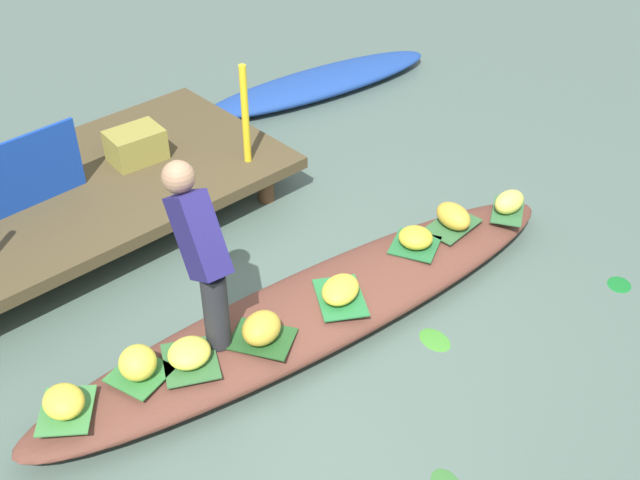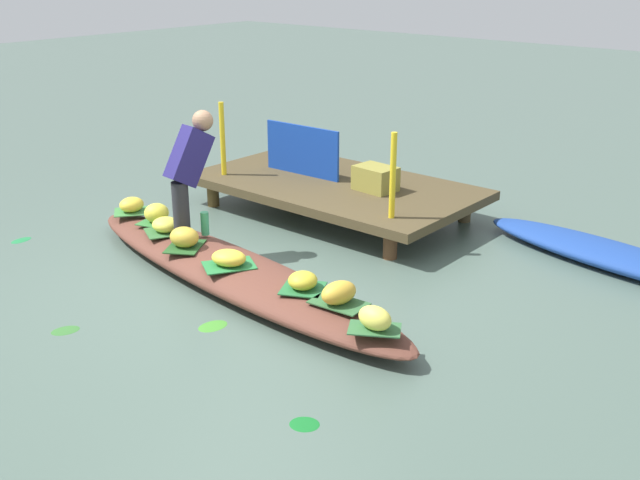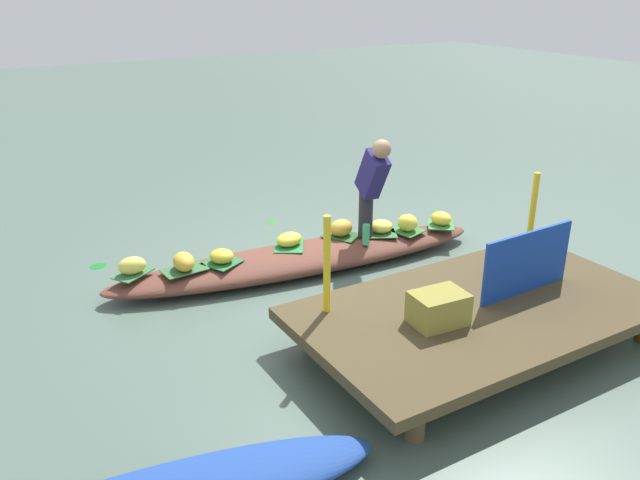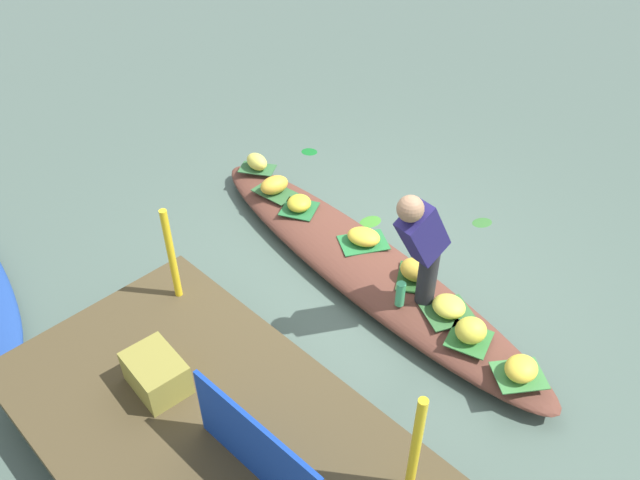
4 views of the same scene
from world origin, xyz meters
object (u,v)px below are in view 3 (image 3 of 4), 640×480
banana_bunch_7 (184,262)px  water_bottle (366,234)px  vendor_boat (302,258)px  banana_bunch_6 (441,218)px  produce_crate (438,308)px  banana_bunch_1 (132,266)px  vendor_person (372,182)px  banana_bunch_3 (289,239)px  banana_bunch_4 (381,226)px  market_banner (527,262)px  banana_bunch_0 (222,256)px  banana_bunch_2 (341,228)px  banana_bunch_5 (408,223)px

banana_bunch_7 → water_bottle: water_bottle is taller
vendor_boat → banana_bunch_6: bearing=178.8°
vendor_boat → produce_crate: bearing=97.2°
banana_bunch_1 → vendor_person: size_ratio=0.23×
produce_crate → banana_bunch_3: bearing=-86.9°
banana_bunch_4 → banana_bunch_6: bearing=168.0°
water_bottle → banana_bunch_7: bearing=-10.6°
banana_bunch_1 → market_banner: 3.76m
banana_bunch_0 → banana_bunch_6: size_ratio=0.97×
banana_bunch_1 → banana_bunch_6: 3.58m
banana_bunch_2 → banana_bunch_4: (-0.45, 0.15, -0.02)m
banana_bunch_1 → banana_bunch_2: (-2.33, 0.19, 0.01)m
banana_bunch_3 → water_bottle: 0.85m
vendor_boat → banana_bunch_7: banana_bunch_7 is taller
banana_bunch_4 → banana_bunch_6: banana_bunch_6 is taller
banana_bunch_0 → water_bottle: water_bottle is taller
vendor_person → market_banner: vendor_person is taller
water_bottle → banana_bunch_6: bearing=-178.0°
water_bottle → vendor_boat: bearing=-22.3°
banana_bunch_4 → banana_bunch_7: banana_bunch_7 is taller
vendor_person → water_bottle: bearing=32.2°
banana_bunch_5 → water_bottle: water_bottle is taller
banana_bunch_3 → market_banner: (-1.16, 2.29, 0.34)m
banana_bunch_2 → banana_bunch_6: banana_bunch_2 is taller
banana_bunch_2 → banana_bunch_6: (-1.21, 0.31, -0.02)m
banana_bunch_0 → banana_bunch_4: bearing=175.7°
banana_bunch_1 → banana_bunch_5: size_ratio=1.10×
banana_bunch_7 → water_bottle: size_ratio=1.35×
banana_bunch_5 → banana_bunch_7: 2.62m
banana_bunch_1 → vendor_boat: bearing=171.4°
vendor_boat → banana_bunch_0: (0.91, -0.07, 0.20)m
vendor_person → water_bottle: vendor_person is taller
banana_bunch_3 → banana_bunch_4: banana_bunch_4 is taller
vendor_person → water_bottle: 0.58m
banana_bunch_2 → banana_bunch_1: bearing=-4.7°
vendor_person → banana_bunch_3: bearing=-21.0°
banana_bunch_2 → produce_crate: 2.34m
vendor_boat → water_bottle: 0.75m
banana_bunch_4 → banana_bunch_5: bearing=157.5°
banana_bunch_3 → banana_bunch_6: 1.89m
banana_bunch_3 → produce_crate: 2.34m
vendor_boat → banana_bunch_5: 1.33m
market_banner → produce_crate: market_banner is taller
vendor_boat → banana_bunch_4: banana_bunch_4 is taller
vendor_boat → banana_bunch_3: 0.25m
banana_bunch_4 → banana_bunch_3: bearing=-10.0°
vendor_person → water_bottle: size_ratio=5.16×
vendor_boat → banana_bunch_2: (-0.56, -0.08, 0.22)m
banana_bunch_3 → market_banner: bearing=116.9°
banana_bunch_1 → banana_bunch_5: bearing=171.5°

